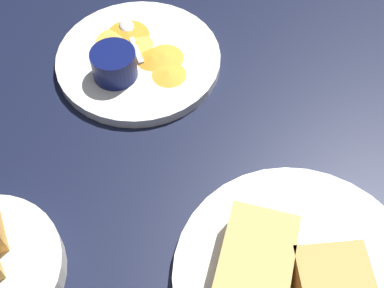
% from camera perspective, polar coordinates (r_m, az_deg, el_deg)
% --- Properties ---
extents(ground_plane, '(1.10, 1.10, 0.03)m').
position_cam_1_polar(ground_plane, '(0.64, 2.50, -8.71)').
color(ground_plane, black).
extents(plate_sandwich_main, '(0.29, 0.29, 0.02)m').
position_cam_1_polar(plate_sandwich_main, '(0.60, 11.93, -14.60)').
color(plate_sandwich_main, white).
rests_on(plate_sandwich_main, ground_plane).
extents(sandwich_half_near, '(0.15, 0.11, 0.05)m').
position_cam_1_polar(sandwich_half_near, '(0.56, 6.97, -13.98)').
color(sandwich_half_near, tan).
rests_on(sandwich_half_near, plate_sandwich_main).
extents(ramekin_dark_sauce, '(0.07, 0.07, 0.04)m').
position_cam_1_polar(ramekin_dark_sauce, '(0.59, 18.82, -13.74)').
color(ramekin_dark_sauce, '#0C144C').
rests_on(ramekin_dark_sauce, plate_sandwich_main).
extents(spoon_by_dark_ramekin, '(0.04, 0.10, 0.01)m').
position_cam_1_polar(spoon_by_dark_ramekin, '(0.59, 13.17, -13.64)').
color(spoon_by_dark_ramekin, silver).
rests_on(spoon_by_dark_ramekin, plate_sandwich_main).
extents(plate_chips_companion, '(0.25, 0.25, 0.02)m').
position_cam_1_polar(plate_chips_companion, '(0.78, -6.01, 9.42)').
color(plate_chips_companion, white).
rests_on(plate_chips_companion, ground_plane).
extents(ramekin_light_gravy, '(0.06, 0.06, 0.04)m').
position_cam_1_polar(ramekin_light_gravy, '(0.73, -8.78, 8.94)').
color(ramekin_light_gravy, '#0C144C').
rests_on(ramekin_light_gravy, plate_chips_companion).
extents(spoon_by_gravy_ramekin, '(0.10, 0.05, 0.01)m').
position_cam_1_polar(spoon_by_gravy_ramekin, '(0.80, -7.10, 12.45)').
color(spoon_by_gravy_ramekin, silver).
rests_on(spoon_by_gravy_ramekin, plate_chips_companion).
extents(plantain_chip_scatter, '(0.15, 0.15, 0.01)m').
position_cam_1_polar(plantain_chip_scatter, '(0.78, -5.72, 10.66)').
color(plantain_chip_scatter, gold).
rests_on(plantain_chip_scatter, plate_chips_companion).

